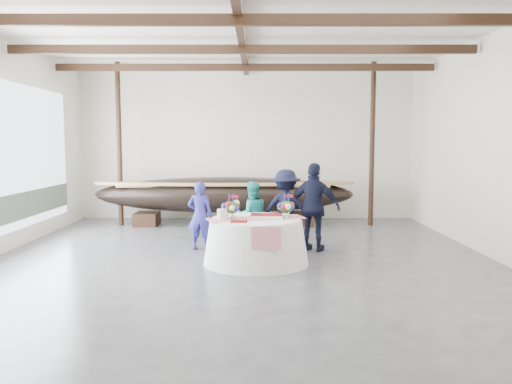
{
  "coord_description": "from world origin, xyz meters",
  "views": [
    {
      "loc": [
        0.3,
        -9.17,
        2.3
      ],
      "look_at": [
        0.29,
        1.64,
        1.23
      ],
      "focal_mm": 35.0,
      "sensor_mm": 36.0,
      "label": 1
    }
  ],
  "objects": [
    {
      "name": "longboat_display",
      "position": [
        -0.61,
        4.67,
        0.87
      ],
      "size": [
        7.24,
        1.45,
        1.36
      ],
      "color": "black",
      "rests_on": "ground"
    },
    {
      "name": "guest_man_left",
      "position": [
        0.94,
        1.59,
        0.86
      ],
      "size": [
        1.13,
        0.66,
        1.73
      ],
      "primitive_type": "imported",
      "rotation": [
        0.0,
        0.0,
        3.12
      ],
      "color": "black",
      "rests_on": "ground"
    },
    {
      "name": "guest_woman_teal",
      "position": [
        0.19,
        1.52,
        0.74
      ],
      "size": [
        0.83,
        0.72,
        1.47
      ],
      "primitive_type": "imported",
      "rotation": [
        0.0,
        0.0,
        3.39
      ],
      "color": "teal",
      "rests_on": "ground"
    },
    {
      "name": "guest_woman_blue",
      "position": [
        -0.92,
        1.45,
        0.74
      ],
      "size": [
        0.58,
        0.42,
        1.48
      ],
      "primitive_type": "imported",
      "rotation": [
        0.0,
        0.0,
        3.02
      ],
      "color": "navy",
      "rests_on": "ground"
    },
    {
      "name": "guest_man_right",
      "position": [
        1.53,
        1.31,
        0.94
      ],
      "size": [
        1.19,
        0.87,
        1.88
      ],
      "primitive_type": "imported",
      "rotation": [
        0.0,
        0.0,
        2.72
      ],
      "color": "black",
      "rests_on": "ground"
    },
    {
      "name": "wall_back",
      "position": [
        0.0,
        6.0,
        2.25
      ],
      "size": [
        10.0,
        0.02,
        4.5
      ],
      "primitive_type": "cube",
      "color": "silver",
      "rests_on": "ground"
    },
    {
      "name": "pavilion_structure",
      "position": [
        0.0,
        0.8,
        4.0
      ],
      "size": [
        9.8,
        11.76,
        4.5
      ],
      "color": "black",
      "rests_on": "ground"
    },
    {
      "name": "floor",
      "position": [
        0.0,
        0.0,
        0.0
      ],
      "size": [
        10.0,
        12.0,
        0.01
      ],
      "primitive_type": "cube",
      "color": "#3D3D42",
      "rests_on": "ground"
    },
    {
      "name": "banquet_table",
      "position": [
        0.29,
        0.24,
        0.43
      ],
      "size": [
        2.02,
        2.02,
        0.86
      ],
      "color": "silver",
      "rests_on": "ground"
    },
    {
      "name": "ceiling",
      "position": [
        0.0,
        0.0,
        4.5
      ],
      "size": [
        10.0,
        12.0,
        0.01
      ],
      "primitive_type": "cube",
      "color": "white",
      "rests_on": "wall_back"
    },
    {
      "name": "open_bay",
      "position": [
        -4.95,
        1.0,
        1.83
      ],
      "size": [
        0.03,
        7.0,
        3.2
      ],
      "color": "silver",
      "rests_on": "ground"
    },
    {
      "name": "tabletop_items",
      "position": [
        0.28,
        0.34,
        1.01
      ],
      "size": [
        1.94,
        1.06,
        0.4
      ],
      "color": "red",
      "rests_on": "banquet_table"
    },
    {
      "name": "wall_front",
      "position": [
        0.0,
        -6.0,
        2.25
      ],
      "size": [
        10.0,
        0.02,
        4.5
      ],
      "primitive_type": "cube",
      "color": "silver",
      "rests_on": "ground"
    }
  ]
}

